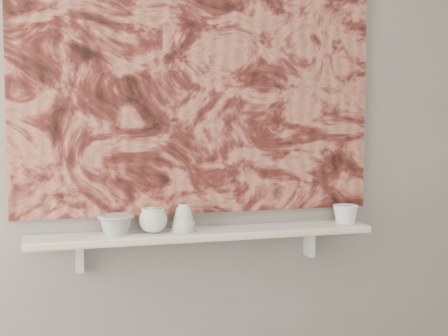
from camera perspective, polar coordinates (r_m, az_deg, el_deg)
name	(u,v)px	position (r m, az deg, el deg)	size (l,w,h in m)	color
wall_back	(198,126)	(2.58, -2.37, 3.89)	(3.60, 3.60, 0.00)	gray
shelf	(204,234)	(2.53, -1.82, -6.04)	(1.40, 0.18, 0.03)	white
shelf_stripe	(210,238)	(2.44, -1.27, -6.43)	(1.40, 0.01, 0.02)	beige
bracket_left	(79,256)	(2.53, -13.09, -7.87)	(0.03, 0.06, 0.12)	white
bracket_right	(309,242)	(2.76, 7.81, -6.76)	(0.03, 0.06, 0.12)	white
painting	(199,79)	(2.57, -2.30, 8.12)	(1.50, 0.03, 1.10)	maroon
house_motif	(301,153)	(2.70, 7.09, 1.38)	(0.09, 0.00, 0.08)	black
bowl_grey	(116,224)	(2.46, -9.86, -5.11)	(0.14, 0.14, 0.08)	gray
cup_cream	(153,220)	(2.47, -6.50, -4.74)	(0.11, 0.11, 0.10)	silver
bell_vessel	(183,217)	(2.50, -3.74, -4.54)	(0.10, 0.10, 0.11)	beige
bowl_white	(345,214)	(2.74, 11.05, -4.13)	(0.11, 0.11, 0.08)	white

